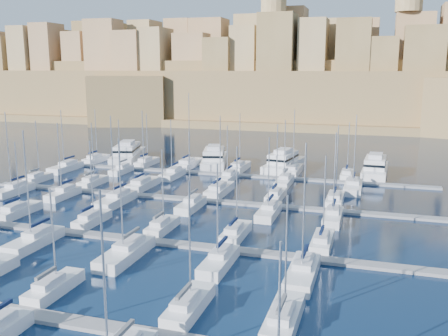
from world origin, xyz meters
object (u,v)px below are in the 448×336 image
(motor_yacht_a, at_px, (128,153))
(motor_yacht_d, at_px, (375,168))
(sailboat_4, at_px, (189,305))
(motor_yacht_b, at_px, (214,158))
(motor_yacht_c, at_px, (284,162))

(motor_yacht_a, distance_m, motor_yacht_d, 60.68)
(sailboat_4, height_order, motor_yacht_a, sailboat_4)
(sailboat_4, relative_size, motor_yacht_d, 0.79)
(motor_yacht_a, relative_size, motor_yacht_b, 1.05)
(sailboat_4, distance_m, motor_yacht_b, 73.96)
(sailboat_4, bearing_deg, motor_yacht_a, 121.84)
(sailboat_4, bearing_deg, motor_yacht_d, 76.93)
(motor_yacht_b, distance_m, motor_yacht_c, 17.00)
(motor_yacht_b, relative_size, motor_yacht_d, 1.12)
(motor_yacht_b, relative_size, motor_yacht_c, 1.04)
(motor_yacht_d, bearing_deg, motor_yacht_a, 178.92)
(sailboat_4, bearing_deg, motor_yacht_b, 106.41)
(sailboat_4, distance_m, motor_yacht_c, 70.79)
(motor_yacht_d, bearing_deg, sailboat_4, -103.07)
(motor_yacht_c, bearing_deg, motor_yacht_b, 179.10)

